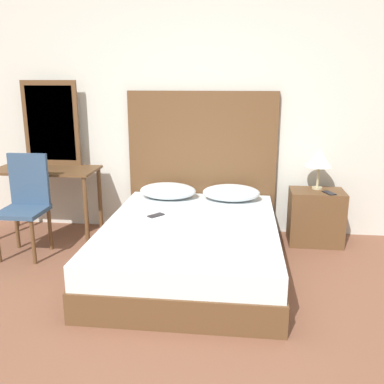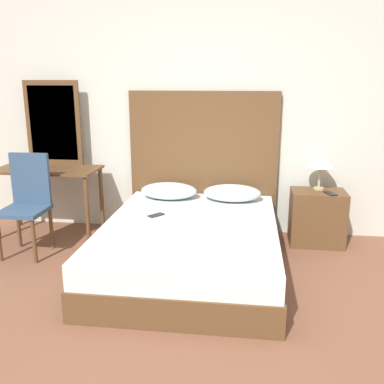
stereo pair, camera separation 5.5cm
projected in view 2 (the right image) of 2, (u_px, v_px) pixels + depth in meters
The scene contains 13 objects.
ground_plane at pixel (159, 369), 2.49m from camera, with size 16.00×16.00×0.00m, color brown.
wall_back at pixel (204, 107), 4.49m from camera, with size 10.00×0.06×2.70m.
bed at pixel (191, 246), 3.74m from camera, with size 1.50×1.98×0.43m.
headboard at pixel (203, 163), 4.57m from camera, with size 1.57×0.05×1.51m.
pillow_left at pixel (169, 191), 4.42m from camera, with size 0.58×0.39×0.16m.
pillow_right at pixel (232, 193), 4.34m from camera, with size 0.58×0.39×0.16m.
phone_on_bed at pixel (156, 215), 3.88m from camera, with size 0.15×0.16×0.01m.
nightstand at pixel (317, 218), 4.31m from camera, with size 0.53×0.37×0.55m.
table_lamp at pixel (321, 159), 4.23m from camera, with size 0.28×0.28×0.41m.
phone_on_nightstand at pixel (330, 193), 4.14m from camera, with size 0.12×0.17×0.01m.
vanity_desk at pixel (48, 179), 4.51m from camera, with size 1.07×0.51×0.72m.
vanity_mirror at pixel (53, 123), 4.58m from camera, with size 0.61×0.03×0.90m.
chair at pixel (27, 199), 4.06m from camera, with size 0.40×0.41×0.95m.
Camera 2 is at (0.47, -2.10, 1.64)m, focal length 40.00 mm.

